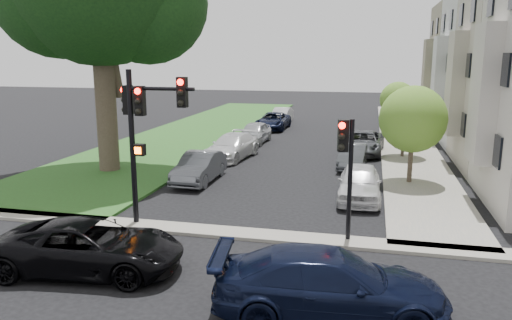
% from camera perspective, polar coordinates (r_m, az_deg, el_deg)
% --- Properties ---
extents(ground, '(140.00, 140.00, 0.00)m').
position_cam_1_polar(ground, '(15.46, -4.29, -11.06)').
color(ground, black).
rests_on(ground, ground).
extents(grass_strip, '(8.00, 44.00, 0.12)m').
position_cam_1_polar(grass_strip, '(40.30, -6.35, 3.36)').
color(grass_strip, '#2B4C1E').
rests_on(grass_strip, ground).
extents(sidewalk_right, '(3.50, 44.00, 0.12)m').
position_cam_1_polar(sidewalk_right, '(38.11, 16.62, 2.44)').
color(sidewalk_right, gray).
rests_on(sidewalk_right, ground).
extents(sidewalk_cross, '(60.00, 1.00, 0.12)m').
position_cam_1_polar(sidewalk_cross, '(17.22, -2.29, -8.36)').
color(sidewalk_cross, gray).
rests_on(sidewalk_cross, ground).
extents(house_c, '(7.70, 7.55, 15.97)m').
position_cam_1_polar(house_c, '(37.46, 26.27, 12.14)').
color(house_c, '#999999').
rests_on(house_c, ground).
extents(house_d, '(7.70, 7.55, 15.97)m').
position_cam_1_polar(house_d, '(44.81, 24.13, 12.10)').
color(house_d, gray).
rests_on(house_d, ground).
extents(small_tree_a, '(3.11, 3.11, 4.67)m').
position_cam_1_polar(small_tree_a, '(24.27, 17.51, 4.47)').
color(small_tree_a, '#312419').
rests_on(small_tree_a, ground).
extents(small_tree_b, '(2.64, 2.64, 3.96)m').
position_cam_1_polar(small_tree_b, '(30.50, 16.63, 5.06)').
color(small_tree_b, '#312419').
rests_on(small_tree_b, ground).
extents(small_tree_c, '(2.69, 2.69, 4.04)m').
position_cam_1_polar(small_tree_c, '(39.66, 15.90, 6.66)').
color(small_tree_c, '#312419').
rests_on(small_tree_c, ground).
extents(traffic_signal_main, '(2.70, 0.69, 5.55)m').
position_cam_1_polar(traffic_signal_main, '(17.71, -12.77, 4.50)').
color(traffic_signal_main, black).
rests_on(traffic_signal_main, ground).
extents(traffic_signal_secondary, '(0.54, 0.44, 4.06)m').
position_cam_1_polar(traffic_signal_secondary, '(16.09, 10.29, 0.28)').
color(traffic_signal_secondary, black).
rests_on(traffic_signal_secondary, ground).
extents(car_cross_near, '(5.54, 3.06, 1.47)m').
position_cam_1_polar(car_cross_near, '(15.01, -18.55, -9.38)').
color(car_cross_near, black).
rests_on(car_cross_near, ground).
extents(car_cross_far, '(5.73, 2.94, 1.59)m').
position_cam_1_polar(car_cross_far, '(12.10, 8.42, -13.85)').
color(car_cross_far, black).
rests_on(car_cross_far, ground).
extents(car_parked_0, '(1.82, 4.39, 1.49)m').
position_cam_1_polar(car_parked_0, '(21.50, 11.74, -2.54)').
color(car_parked_0, silver).
rests_on(car_parked_0, ground).
extents(car_parked_1, '(1.54, 3.92, 1.27)m').
position_cam_1_polar(car_parked_1, '(27.46, 10.99, 0.40)').
color(car_parked_1, '#3F4247').
rests_on(car_parked_1, ground).
extents(car_parked_2, '(2.65, 5.15, 1.39)m').
position_cam_1_polar(car_parked_2, '(31.54, 12.16, 1.95)').
color(car_parked_2, '#3F4247').
rests_on(car_parked_2, ground).
extents(car_parked_5, '(1.53, 4.35, 1.43)m').
position_cam_1_polar(car_parked_5, '(24.15, -6.49, -0.85)').
color(car_parked_5, '#3F4247').
rests_on(car_parked_5, ground).
extents(car_parked_6, '(2.68, 5.21, 1.45)m').
position_cam_1_polar(car_parked_6, '(29.44, -2.77, 1.55)').
color(car_parked_6, silver).
rests_on(car_parked_6, ground).
extents(car_parked_7, '(1.86, 4.32, 1.45)m').
position_cam_1_polar(car_parked_7, '(34.65, -0.18, 3.15)').
color(car_parked_7, '#999BA0').
rests_on(car_parked_7, ground).
extents(car_parked_8, '(2.35, 4.97, 1.37)m').
position_cam_1_polar(car_parked_8, '(41.12, 1.97, 4.48)').
color(car_parked_8, black).
rests_on(car_parked_8, ground).
extents(car_parked_9, '(1.61, 4.10, 1.33)m').
position_cam_1_polar(car_parked_9, '(45.23, 2.94, 5.13)').
color(car_parked_9, silver).
rests_on(car_parked_9, ground).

